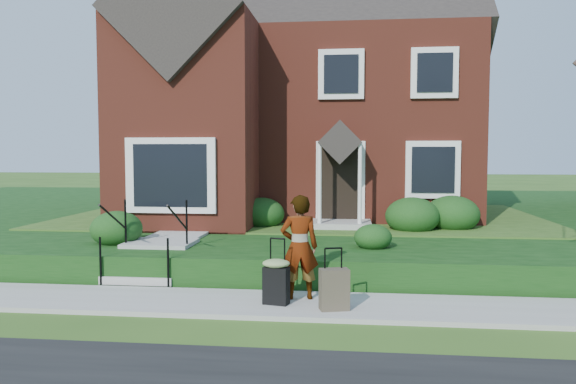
# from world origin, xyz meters

# --- Properties ---
(ground) EXTENTS (120.00, 120.00, 0.00)m
(ground) POSITION_xyz_m (0.00, 0.00, 0.00)
(ground) COLOR #2D5119
(ground) RESTS_ON ground
(sidewalk) EXTENTS (60.00, 1.60, 0.08)m
(sidewalk) POSITION_xyz_m (0.00, 0.00, 0.04)
(sidewalk) COLOR #9E9B93
(sidewalk) RESTS_ON ground
(terrace) EXTENTS (44.00, 20.00, 0.60)m
(terrace) POSITION_xyz_m (4.00, 10.90, 0.30)
(terrace) COLOR #0F340E
(terrace) RESTS_ON ground
(walkway) EXTENTS (1.20, 6.00, 0.06)m
(walkway) POSITION_xyz_m (-2.50, 5.00, 0.63)
(walkway) COLOR #9E9B93
(walkway) RESTS_ON terrace
(main_house) EXTENTS (10.40, 10.20, 9.40)m
(main_house) POSITION_xyz_m (-0.21, 9.61, 5.26)
(main_house) COLOR maroon
(main_house) RESTS_ON terrace
(front_steps) EXTENTS (1.40, 2.02, 1.50)m
(front_steps) POSITION_xyz_m (-2.50, 1.84, 0.47)
(front_steps) COLOR #9E9B93
(front_steps) RESTS_ON ground
(foundation_shrubs) EXTENTS (9.54, 4.33, 1.06)m
(foundation_shrubs) POSITION_xyz_m (-0.14, 4.93, 1.06)
(foundation_shrubs) COLOR #103612
(foundation_shrubs) RESTS_ON terrace
(woman) EXTENTS (0.71, 0.54, 1.76)m
(woman) POSITION_xyz_m (0.63, 0.28, 0.96)
(woman) COLOR #999999
(woman) RESTS_ON sidewalk
(suitcase_black) EXTENTS (0.52, 0.45, 1.08)m
(suitcase_black) POSITION_xyz_m (0.28, -0.11, 0.50)
(suitcase_black) COLOR black
(suitcase_black) RESTS_ON sidewalk
(suitcase_olive) EXTENTS (0.50, 0.36, 0.98)m
(suitcase_olive) POSITION_xyz_m (1.23, -0.34, 0.41)
(suitcase_olive) COLOR #4C4332
(suitcase_olive) RESTS_ON sidewalk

